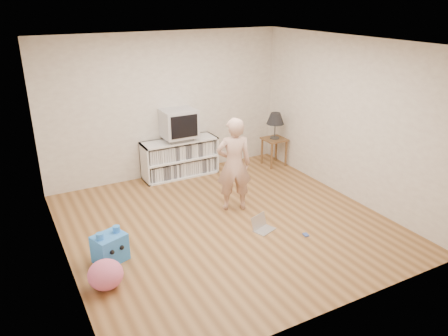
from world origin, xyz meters
name	(u,v)px	position (x,y,z in m)	size (l,w,h in m)	color
ground	(225,223)	(0.00, 0.00, 0.00)	(4.50, 4.50, 0.00)	brown
walls	(226,140)	(0.00, 0.00, 1.30)	(4.52, 4.52, 2.60)	beige
ceiling	(226,43)	(0.00, 0.00, 2.60)	(4.50, 4.50, 0.01)	white
media_unit	(180,158)	(0.14, 2.04, 0.35)	(1.40, 0.45, 0.70)	white
dvd_deck	(179,138)	(0.14, 2.02, 0.73)	(0.45, 0.35, 0.07)	gray
crt_tv	(179,123)	(0.14, 2.02, 1.02)	(0.60, 0.53, 0.50)	#B2B2B8
side_table	(274,145)	(1.99, 1.65, 0.42)	(0.42, 0.42, 0.55)	brown
table_lamp	(275,119)	(1.99, 1.65, 0.94)	(0.34, 0.34, 0.52)	#333333
person	(234,165)	(0.34, 0.36, 0.74)	(0.54, 0.36, 1.49)	tan
laptop	(262,226)	(0.37, -0.42, 0.06)	(0.37, 0.33, 0.21)	silver
playing_cards	(306,235)	(0.83, -0.86, 0.01)	(0.07, 0.09, 0.02)	#3E57A5
plush_blue	(110,248)	(-1.76, -0.17, 0.19)	(0.47, 0.42, 0.45)	#2E84F1
plush_pink	(106,275)	(-1.95, -0.70, 0.17)	(0.41, 0.41, 0.35)	#DB628C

